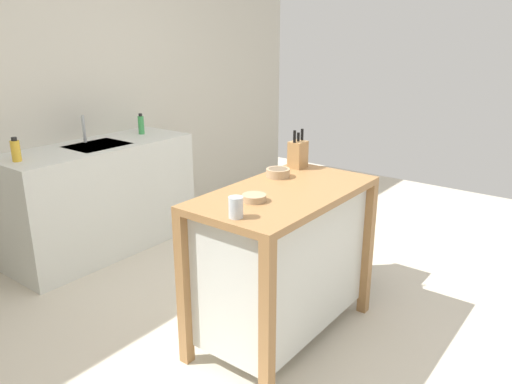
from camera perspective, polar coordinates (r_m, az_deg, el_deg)
ground_plane at (r=3.25m, az=3.18°, el=-14.43°), size 6.90×6.90×0.00m
wall_back at (r=4.35m, az=-21.13°, el=11.06°), size 5.90×0.10×2.60m
kitchen_island at (r=2.86m, az=3.21°, el=-7.50°), size 1.13×0.61×0.91m
knife_block at (r=3.15m, az=4.87°, el=4.43°), size 0.11×0.09×0.25m
bowl_ceramic_small at (r=2.95m, az=2.56°, el=2.27°), size 0.14×0.14×0.05m
bowl_ceramic_wide at (r=2.53m, az=-0.21°, el=-0.65°), size 0.13×0.13×0.04m
drinking_cup at (r=2.30m, az=-2.35°, el=-1.78°), size 0.07×0.07×0.10m
trash_bin at (r=3.60m, az=9.71°, el=-5.55°), size 0.36×0.28×0.63m
sink_counter at (r=4.23m, az=-17.48°, el=-0.62°), size 1.54×0.60×0.89m
sink_faucet at (r=4.21m, az=-19.31°, el=6.91°), size 0.02×0.02×0.22m
bottle_spray_cleaner at (r=4.43m, az=-13.17°, el=7.61°), size 0.05×0.05×0.18m
bottle_hand_soap at (r=3.77m, az=-26.06°, el=4.35°), size 0.06×0.06×0.17m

